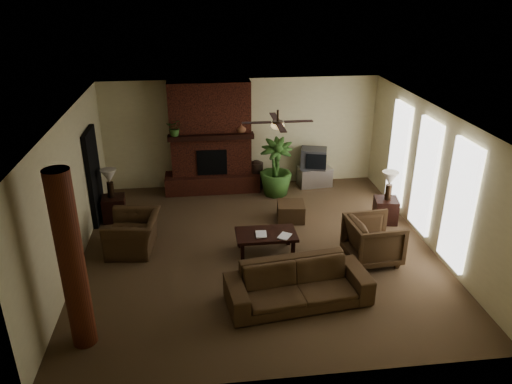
{
  "coord_description": "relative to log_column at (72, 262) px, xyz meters",
  "views": [
    {
      "loc": [
        -1.08,
        -8.52,
        5.06
      ],
      "look_at": [
        0.0,
        0.4,
        1.1
      ],
      "focal_mm": 34.17,
      "sensor_mm": 36.0,
      "label": 1
    }
  ],
  "objects": [
    {
      "name": "armchair_left",
      "position": [
        0.46,
        2.72,
        -0.91
      ],
      "size": [
        0.84,
        1.19,
        0.98
      ],
      "primitive_type": "imported",
      "rotation": [
        0.0,
        0.0,
        -1.67
      ],
      "color": "#44301D",
      "rests_on": "ground"
    },
    {
      "name": "sofa",
      "position": [
        3.39,
        0.59,
        -0.93
      ],
      "size": [
        2.47,
        1.0,
        0.94
      ],
      "primitive_type": "imported",
      "rotation": [
        0.0,
        0.0,
        0.13
      ],
      "color": "#44301D",
      "rests_on": "ground"
    },
    {
      "name": "coffee_table",
      "position": [
        3.09,
        2.28,
        -1.03
      ],
      "size": [
        1.2,
        0.7,
        0.43
      ],
      "color": "black",
      "rests_on": "ground"
    },
    {
      "name": "tv",
      "position": [
        4.8,
        5.54,
        -0.64
      ],
      "size": [
        0.76,
        0.67,
        0.52
      ],
      "color": "#39393B",
      "rests_on": "tv_stand"
    },
    {
      "name": "ottoman",
      "position": [
        3.85,
        3.64,
        -1.2
      ],
      "size": [
        0.66,
        0.66,
        0.4
      ],
      "primitive_type": "cube",
      "rotation": [
        0.0,
        0.0,
        -0.11
      ],
      "color": "#44301D",
      "rests_on": "ground"
    },
    {
      "name": "ceiling_fan",
      "position": [
        3.35,
        2.7,
        1.13
      ],
      "size": [
        1.35,
        1.35,
        0.37
      ],
      "color": "#2F2115",
      "rests_on": "ceiling"
    },
    {
      "name": "book_b",
      "position": [
        3.34,
        2.15,
        -0.82
      ],
      "size": [
        0.19,
        0.14,
        0.29
      ],
      "primitive_type": "imported",
      "rotation": [
        0.0,
        0.0,
        -0.58
      ],
      "color": "#999999",
      "rests_on": "coffee_table"
    },
    {
      "name": "windows",
      "position": [
        6.4,
        2.6,
        -0.05
      ],
      "size": [
        0.08,
        3.65,
        2.35
      ],
      "color": "white",
      "rests_on": "ground"
    },
    {
      "name": "doorway",
      "position": [
        -0.49,
        4.2,
        -0.35
      ],
      "size": [
        0.1,
        1.0,
        2.1
      ],
      "primitive_type": "cube",
      "color": "black",
      "rests_on": "ground"
    },
    {
      "name": "side_table_left",
      "position": [
        -0.13,
        4.13,
        -1.12
      ],
      "size": [
        0.54,
        0.54,
        0.55
      ],
      "primitive_type": "cube",
      "rotation": [
        0.0,
        0.0,
        0.09
      ],
      "color": "black",
      "rests_on": "ground"
    },
    {
      "name": "side_table_right",
      "position": [
        5.94,
        3.29,
        -1.12
      ],
      "size": [
        0.59,
        0.59,
        0.55
      ],
      "primitive_type": "cube",
      "rotation": [
        0.0,
        0.0,
        -0.19
      ],
      "color": "black",
      "rests_on": "ground"
    },
    {
      "name": "book_a",
      "position": [
        2.87,
        2.22,
        -0.83
      ],
      "size": [
        0.22,
        0.04,
        0.29
      ],
      "primitive_type": "imported",
      "rotation": [
        0.0,
        0.0,
        -0.07
      ],
      "color": "#999999",
      "rests_on": "coffee_table"
    },
    {
      "name": "fireplace",
      "position": [
        2.15,
        5.62,
        -0.24
      ],
      "size": [
        2.4,
        0.7,
        2.8
      ],
      "color": "#562317",
      "rests_on": "ground"
    },
    {
      "name": "mantel_plant",
      "position": [
        1.3,
        5.35,
        0.32
      ],
      "size": [
        0.46,
        0.5,
        0.33
      ],
      "primitive_type": "imported",
      "rotation": [
        0.0,
        0.0,
        -0.23
      ],
      "color": "#335A24",
      "rests_on": "fireplace"
    },
    {
      "name": "floor_vase",
      "position": [
        3.29,
        5.55,
        -0.97
      ],
      "size": [
        0.34,
        0.34,
        0.77
      ],
      "color": "black",
      "rests_on": "ground"
    },
    {
      "name": "floor_plant",
      "position": [
        3.72,
        5.08,
        -0.99
      ],
      "size": [
        1.08,
        1.58,
        0.81
      ],
      "primitive_type": "imported",
      "rotation": [
        0.0,
        0.0,
        -0.2
      ],
      "color": "#335A24",
      "rests_on": "ground"
    },
    {
      "name": "tv_stand",
      "position": [
        4.84,
        5.55,
        -1.15
      ],
      "size": [
        0.9,
        0.59,
        0.5
      ],
      "primitive_type": "cube",
      "rotation": [
        0.0,
        0.0,
        0.11
      ],
      "color": "#BABABC",
      "rests_on": "ground"
    },
    {
      "name": "room_shell",
      "position": [
        2.95,
        2.4,
        0.0
      ],
      "size": [
        7.0,
        7.0,
        7.0
      ],
      "color": "brown",
      "rests_on": "ground"
    },
    {
      "name": "lamp_left",
      "position": [
        -0.16,
        4.18,
        -0.4
      ],
      "size": [
        0.4,
        0.4,
        0.65
      ],
      "color": "#2F2115",
      "rests_on": "side_table_left"
    },
    {
      "name": "log_column",
      "position": [
        0.0,
        0.0,
        0.0
      ],
      "size": [
        0.36,
        0.36,
        2.8
      ],
      "primitive_type": "cylinder",
      "color": "#5B2816",
      "rests_on": "ground"
    },
    {
      "name": "armchair_right",
      "position": [
        5.1,
        1.73,
        -0.91
      ],
      "size": [
        0.96,
        1.01,
        0.97
      ],
      "primitive_type": "imported",
      "rotation": [
        0.0,
        0.0,
        1.65
      ],
      "color": "#44301D",
      "rests_on": "ground"
    },
    {
      "name": "mantel_vase",
      "position": [
        2.91,
        5.42,
        0.27
      ],
      "size": [
        0.25,
        0.26,
        0.22
      ],
      "primitive_type": "imported",
      "rotation": [
        0.0,
        0.0,
        -0.16
      ],
      "color": "brown",
      "rests_on": "fireplace"
    },
    {
      "name": "lamp_right",
      "position": [
        5.96,
        3.29,
        -0.4
      ],
      "size": [
        0.38,
        0.38,
        0.65
      ],
      "color": "#2F2115",
      "rests_on": "side_table_right"
    }
  ]
}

